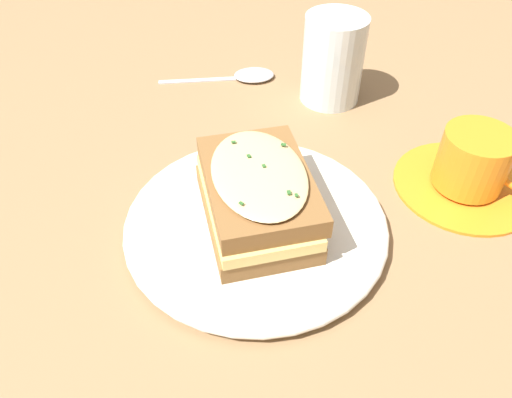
{
  "coord_description": "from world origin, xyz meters",
  "views": [
    {
      "loc": [
        0.12,
        0.32,
        0.36
      ],
      "look_at": [
        -0.03,
        0.01,
        0.04
      ],
      "focal_mm": 35.0,
      "sensor_mm": 36.0,
      "label": 1
    }
  ],
  "objects": [
    {
      "name": "teacup_with_saucer",
      "position": [
        -0.26,
        0.05,
        0.03
      ],
      "size": [
        0.15,
        0.15,
        0.07
      ],
      "rotation": [
        0.0,
        0.0,
        2.22
      ],
      "color": "orange",
      "rests_on": "ground_plane"
    },
    {
      "name": "water_glass",
      "position": [
        -0.22,
        -0.17,
        0.06
      ],
      "size": [
        0.08,
        0.08,
        0.11
      ],
      "primitive_type": "cylinder",
      "color": "silver",
      "rests_on": "ground_plane"
    },
    {
      "name": "ground_plane",
      "position": [
        0.0,
        0.0,
        0.0
      ],
      "size": [
        2.4,
        2.4,
        0.0
      ],
      "primitive_type": "plane",
      "color": "olive"
    },
    {
      "name": "sandwich",
      "position": [
        -0.03,
        0.01,
        0.05
      ],
      "size": [
        0.12,
        0.16,
        0.06
      ],
      "rotation": [
        0.0,
        0.0,
        4.51
      ],
      "color": "brown",
      "rests_on": "dinner_plate"
    },
    {
      "name": "dinner_plate",
      "position": [
        -0.03,
        0.01,
        0.01
      ],
      "size": [
        0.26,
        0.26,
        0.02
      ],
      "color": "silver",
      "rests_on": "ground_plane"
    },
    {
      "name": "spoon",
      "position": [
        -0.14,
        -0.26,
        0.0
      ],
      "size": [
        0.16,
        0.08,
        0.01
      ],
      "rotation": [
        0.0,
        0.0,
        1.23
      ],
      "color": "silver",
      "rests_on": "ground_plane"
    }
  ]
}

